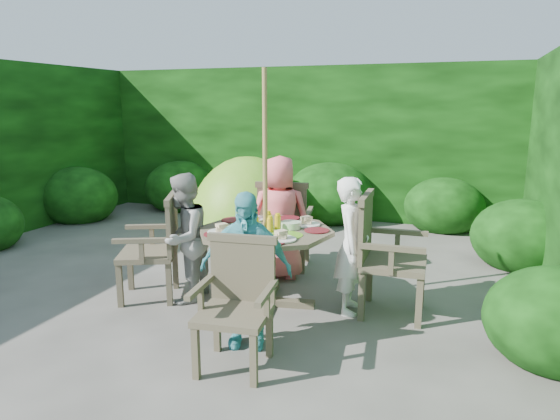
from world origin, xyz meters
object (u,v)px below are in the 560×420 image
(parasol_pole, at_px, (265,192))
(garden_chair_front, at_px, (237,301))
(child_left, at_px, (184,238))
(garden_chair_left, at_px, (156,246))
(patio_table, at_px, (266,241))
(child_front, at_px, (246,270))
(garden_chair_back, at_px, (284,224))
(garden_chair_right, at_px, (384,253))
(child_back, at_px, (280,218))
(dome_tent, at_px, (248,228))
(child_right, at_px, (352,246))

(parasol_pole, bearing_deg, garden_chair_front, -79.51)
(child_left, bearing_deg, garden_chair_left, -88.69)
(patio_table, distance_m, child_front, 0.80)
(garden_chair_back, height_order, child_left, child_left)
(garden_chair_right, bearing_deg, garden_chair_back, 53.56)
(parasol_pole, relative_size, child_left, 1.76)
(garden_chair_left, bearing_deg, child_back, 111.49)
(garden_chair_front, bearing_deg, dome_tent, 106.13)
(child_left, bearing_deg, dome_tent, -173.22)
(garden_chair_front, xyz_separation_m, child_right, (0.59, 1.22, 0.15))
(child_right, distance_m, child_front, 1.13)
(parasol_pole, xyz_separation_m, garden_chair_front, (0.20, -1.08, -0.62))
(parasol_pole, relative_size, garden_chair_right, 2.08)
(garden_chair_front, height_order, child_left, child_left)
(garden_chair_left, distance_m, child_front, 1.37)
(garden_chair_right, bearing_deg, patio_table, 98.98)
(patio_table, bearing_deg, dome_tent, 116.84)
(dome_tent, bearing_deg, child_front, -61.22)
(garden_chair_left, height_order, garden_chair_back, garden_chair_back)
(garden_chair_right, distance_m, child_left, 1.89)
(parasol_pole, relative_size, garden_chair_back, 2.19)
(parasol_pole, distance_m, garden_chair_right, 1.21)
(patio_table, relative_size, parasol_pole, 0.68)
(garden_chair_right, height_order, child_left, child_left)
(garden_chair_left, height_order, child_front, child_front)
(garden_chair_back, xyz_separation_m, child_right, (0.98, -0.93, 0.09))
(garden_chair_front, distance_m, child_front, 0.33)
(patio_table, relative_size, child_right, 1.19)
(child_back, bearing_deg, child_left, 36.71)
(patio_table, height_order, garden_chair_left, garden_chair_left)
(garden_chair_right, distance_m, garden_chair_front, 1.55)
(child_right, height_order, child_left, child_right)
(garden_chair_front, relative_size, child_front, 0.73)
(garden_chair_right, height_order, child_right, child_right)
(garden_chair_left, xyz_separation_m, child_left, (0.29, 0.03, 0.10))
(garden_chair_right, relative_size, child_left, 0.85)
(garden_chair_left, distance_m, garden_chair_back, 1.53)
(patio_table, distance_m, garden_chair_left, 1.10)
(patio_table, relative_size, garden_chair_front, 1.66)
(parasol_pole, distance_m, dome_tent, 3.24)
(child_front, bearing_deg, dome_tent, 102.31)
(parasol_pole, xyz_separation_m, child_front, (0.14, -0.79, -0.48))
(garden_chair_left, relative_size, dome_tent, 0.44)
(parasol_pole, distance_m, child_left, 0.93)
(patio_table, distance_m, parasol_pole, 0.47)
(garden_chair_right, bearing_deg, dome_tent, 42.21)
(dome_tent, bearing_deg, garden_chair_front, -62.09)
(child_right, relative_size, dome_tent, 0.56)
(patio_table, distance_m, dome_tent, 3.12)
(garden_chair_left, xyz_separation_m, garden_chair_back, (0.89, 1.25, 0.01))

